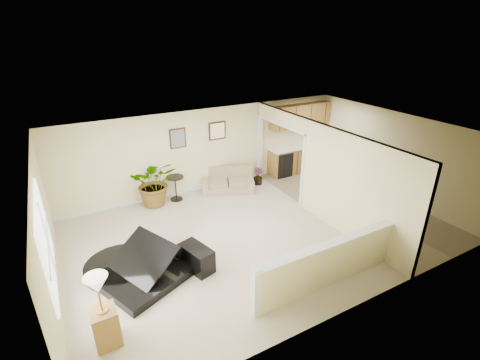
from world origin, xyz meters
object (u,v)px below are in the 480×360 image
loveseat (227,179)px  piano (138,247)px  piano_bench (197,258)px  palm_plant (155,183)px  small_plant (258,177)px  accent_table (175,185)px  lamp_stand (103,316)px

loveseat → piano: bearing=-116.0°
piano_bench → piano: bearing=160.9°
piano_bench → palm_plant: size_ratio=0.53×
palm_plant → loveseat: bearing=-1.6°
piano → small_plant: piano is taller
piano_bench → accent_table: bearing=78.1°
piano → palm_plant: piano is taller
piano_bench → lamp_stand: bearing=-151.6°
piano → accent_table: 3.37m
piano_bench → small_plant: 4.53m
piano → accent_table: piano is taller
palm_plant → small_plant: palm_plant is taller
accent_table → lamp_stand: 5.06m
small_plant → loveseat: bearing=172.2°
piano → small_plant: (4.44, 2.66, -0.43)m
small_plant → piano_bench: bearing=-137.9°
accent_table → small_plant: (2.68, -0.20, -0.24)m
small_plant → lamp_stand: lamp_stand is taller
piano_bench → small_plant: size_ratio=1.44×
piano_bench → lamp_stand: (-1.98, -1.07, 0.30)m
piano → loveseat: bearing=16.0°
small_plant → accent_table: bearing=175.7°
accent_table → small_plant: accent_table is taller
accent_table → lamp_stand: bearing=-121.7°
loveseat → palm_plant: bearing=-157.1°
loveseat → accent_table: (-1.65, 0.06, 0.13)m
loveseat → small_plant: loveseat is taller
accent_table → lamp_stand: lamp_stand is taller
lamp_stand → loveseat: bearing=44.6°
accent_table → lamp_stand: size_ratio=0.55×
piano → lamp_stand: piano is taller
palm_plant → small_plant: 3.31m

